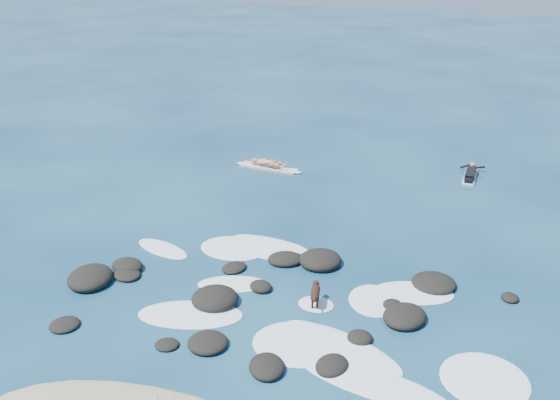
% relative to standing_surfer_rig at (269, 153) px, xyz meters
% --- Properties ---
extents(ground, '(160.00, 160.00, 0.00)m').
position_rel_standing_surfer_rig_xyz_m(ground, '(4.58, -9.29, -0.77)').
color(ground, '#0A2642').
rests_on(ground, ground).
extents(reef_rocks, '(13.84, 7.73, 0.57)m').
position_rel_standing_surfer_rig_xyz_m(reef_rocks, '(4.00, -10.54, -0.65)').
color(reef_rocks, black).
rests_on(reef_rocks, ground).
extents(breaking_foam, '(13.87, 7.37, 0.12)m').
position_rel_standing_surfer_rig_xyz_m(breaking_foam, '(5.78, -10.78, -0.76)').
color(breaking_foam, white).
rests_on(breaking_foam, ground).
extents(standing_surfer_rig, '(3.41, 0.74, 1.94)m').
position_rel_standing_surfer_rig_xyz_m(standing_surfer_rig, '(0.00, 0.00, 0.00)').
color(standing_surfer_rig, beige).
rests_on(standing_surfer_rig, ground).
extents(paddling_surfer_rig, '(1.14, 2.54, 0.44)m').
position_rel_standing_surfer_rig_xyz_m(paddling_surfer_rig, '(9.01, 2.41, -0.61)').
color(paddling_surfer_rig, silver).
rests_on(paddling_surfer_rig, ground).
extents(dog, '(0.45, 1.05, 0.68)m').
position_rel_standing_surfer_rig_xyz_m(dog, '(5.91, -10.42, -0.32)').
color(dog, black).
rests_on(dog, ground).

